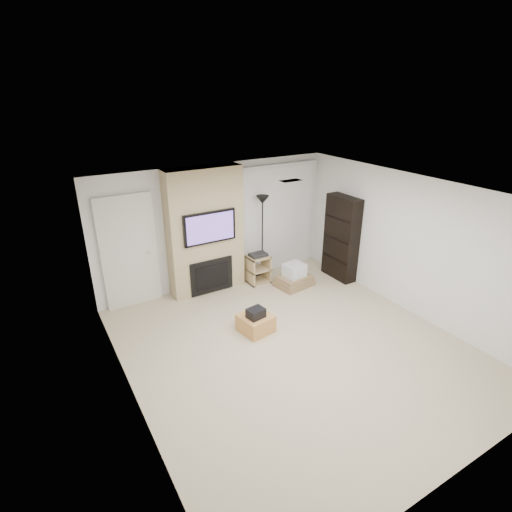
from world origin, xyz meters
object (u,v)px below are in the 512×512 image
av_stand (258,267)px  bookshelf (341,238)px  ottoman (256,323)px  floor_lamp (262,214)px  box_stack (294,277)px

av_stand → bookshelf: bearing=-22.2°
ottoman → floor_lamp: floor_lamp is taller
av_stand → bookshelf: bookshelf is taller
av_stand → floor_lamp: bearing=43.7°
floor_lamp → bookshelf: floor_lamp is taller
box_stack → bookshelf: bookshelf is taller
av_stand → box_stack: bearing=-43.3°
floor_lamp → bookshelf: (1.41, -0.90, -0.52)m
box_stack → av_stand: bearing=136.7°
av_stand → ottoman: bearing=-122.4°
floor_lamp → box_stack: size_ratio=2.26×
ottoman → box_stack: size_ratio=0.63×
ottoman → av_stand: bearing=57.6°
floor_lamp → av_stand: 1.12m
av_stand → box_stack: size_ratio=0.83×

